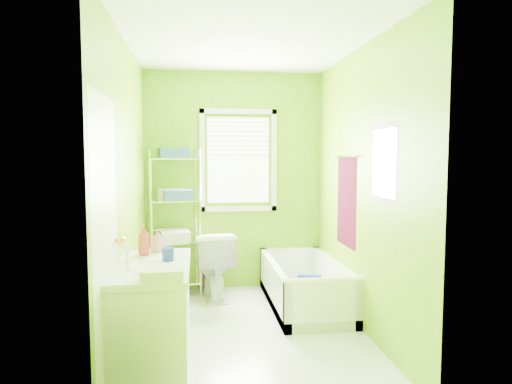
{
  "coord_description": "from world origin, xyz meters",
  "views": [
    {
      "loc": [
        -0.45,
        -4.02,
        1.61
      ],
      "look_at": [
        0.11,
        0.25,
        1.26
      ],
      "focal_mm": 32.0,
      "sensor_mm": 36.0,
      "label": 1
    }
  ],
  "objects": [
    {
      "name": "wire_shelf_unit",
      "position": [
        -0.69,
        1.23,
        1.04
      ],
      "size": [
        0.61,
        0.49,
        1.7
      ],
      "color": "silver",
      "rests_on": "ground"
    },
    {
      "name": "window",
      "position": [
        0.05,
        1.42,
        1.61
      ],
      "size": [
        0.92,
        0.05,
        1.22
      ],
      "color": "white",
      "rests_on": "ground"
    },
    {
      "name": "ground",
      "position": [
        0.0,
        0.0,
        0.0
      ],
      "size": [
        2.9,
        2.9,
        0.0
      ],
      "primitive_type": "plane",
      "color": "silver",
      "rests_on": "ground"
    },
    {
      "name": "room_envelope",
      "position": [
        0.0,
        0.0,
        1.55
      ],
      "size": [
        2.14,
        2.94,
        2.62
      ],
      "color": "#659C07",
      "rests_on": "ground"
    },
    {
      "name": "toilet",
      "position": [
        -0.28,
        1.07,
        0.38
      ],
      "size": [
        0.51,
        0.79,
        0.77
      ],
      "primitive_type": "imported",
      "rotation": [
        0.0,
        0.0,
        3.25
      ],
      "color": "white",
      "rests_on": "ground"
    },
    {
      "name": "bathtub",
      "position": [
        0.68,
        0.64,
        0.16
      ],
      "size": [
        0.73,
        1.57,
        0.51
      ],
      "color": "white",
      "rests_on": "ground"
    },
    {
      "name": "door",
      "position": [
        -1.04,
        -1.0,
        1.0
      ],
      "size": [
        0.09,
        0.8,
        2.0
      ],
      "color": "white",
      "rests_on": "ground"
    },
    {
      "name": "right_wall_decor",
      "position": [
        1.04,
        -0.02,
        1.32
      ],
      "size": [
        0.04,
        1.48,
        1.17
      ],
      "color": "#40071A",
      "rests_on": "ground"
    },
    {
      "name": "vanity",
      "position": [
        -0.79,
        -0.65,
        0.43
      ],
      "size": [
        0.56,
        1.08,
        1.06
      ],
      "color": "white",
      "rests_on": "ground"
    }
  ]
}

